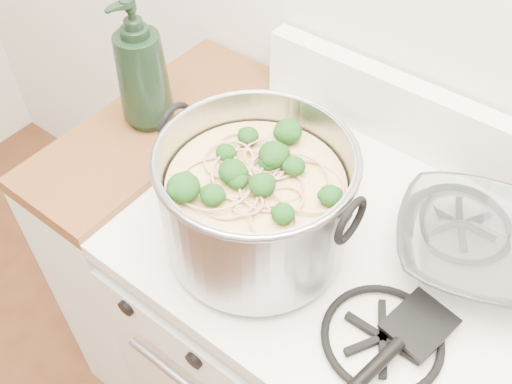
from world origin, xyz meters
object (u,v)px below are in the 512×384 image
glass_bowl (472,251)px  bottle (140,64)px  spatula (421,321)px  stock_pot (256,203)px  gas_range (321,348)px

glass_bowl → bottle: size_ratio=0.38×
spatula → stock_pot: bearing=-165.5°
glass_bowl → stock_pot: bearing=-148.0°
spatula → bottle: (-0.72, 0.10, 0.14)m
stock_pot → spatula: bearing=4.3°
stock_pot → glass_bowl: bearing=32.0°
gas_range → stock_pot: size_ratio=2.51×
stock_pot → bottle: 0.42m
gas_range → stock_pot: bearing=-133.9°
stock_pot → bottle: bearing=162.5°
spatula → bottle: bottle is taller
stock_pot → bottle: (-0.40, 0.13, 0.04)m
spatula → glass_bowl: 0.18m
gas_range → stock_pot: stock_pot is taller
glass_bowl → spatula: bearing=-92.5°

